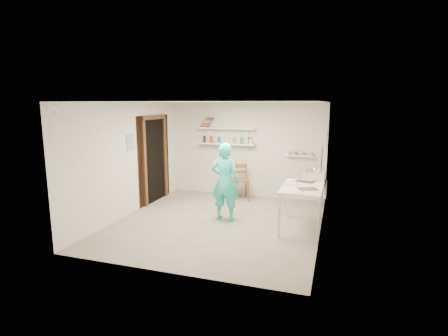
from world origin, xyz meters
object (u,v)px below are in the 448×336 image
(belfast_sink, at_px, (314,177))
(wooden_chair, at_px, (239,180))
(desk_lamp, at_px, (316,171))
(man, at_px, (225,182))
(work_table, at_px, (302,207))
(wall_clock, at_px, (228,167))

(belfast_sink, xyz_separation_m, wooden_chair, (-1.80, 0.07, -0.20))
(belfast_sink, distance_m, desk_lamp, 1.10)
(man, height_order, desk_lamp, man)
(belfast_sink, relative_size, work_table, 0.48)
(man, relative_size, work_table, 1.28)
(desk_lamp, bearing_deg, work_table, -112.42)
(wooden_chair, bearing_deg, work_table, -65.91)
(man, distance_m, desk_lamp, 1.84)
(work_table, xyz_separation_m, desk_lamp, (0.21, 0.50, 0.64))
(wall_clock, bearing_deg, work_table, -8.08)
(work_table, bearing_deg, man, 178.08)
(man, distance_m, work_table, 1.61)
(man, height_order, wall_clock, man)
(belfast_sink, height_order, wall_clock, wall_clock)
(wall_clock, xyz_separation_m, desk_lamp, (1.77, 0.23, -0.01))
(wall_clock, bearing_deg, desk_lamp, 9.16)
(desk_lamp, bearing_deg, man, -165.72)
(wall_clock, bearing_deg, wooden_chair, 97.28)
(wall_clock, distance_m, desk_lamp, 1.79)
(man, bearing_deg, wall_clock, -86.43)
(desk_lamp, bearing_deg, belfast_sink, 95.36)
(belfast_sink, height_order, work_table, belfast_sink)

